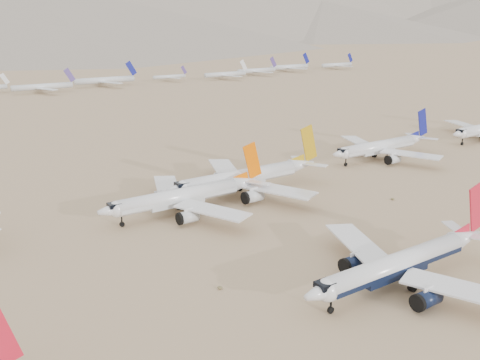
{
  "coord_description": "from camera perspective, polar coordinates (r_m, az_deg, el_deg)",
  "views": [
    {
      "loc": [
        -78.79,
        -62.94,
        49.07
      ],
      "look_at": [
        0.3,
        52.42,
        7.0
      ],
      "focal_mm": 40.0,
      "sensor_mm": 36.0,
      "label": 1
    }
  ],
  "objects": [
    {
      "name": "row2_orange_tail",
      "position": [
        141.27,
        -5.8,
        -1.7
      ],
      "size": [
        45.92,
        44.92,
        16.38
      ],
      "color": "silver",
      "rests_on": "ground"
    },
    {
      "name": "distant_storage_row",
      "position": [
        420.5,
        -16.88,
        9.95
      ],
      "size": [
        616.84,
        68.36,
        16.07
      ],
      "color": "silver",
      "rests_on": "ground"
    },
    {
      "name": "row2_navy_widebody",
      "position": [
        202.29,
        14.96,
        3.48
      ],
      "size": [
        46.91,
        45.87,
        16.69
      ],
      "color": "silver",
      "rests_on": "ground"
    },
    {
      "name": "foothills",
      "position": [
        1311.24,
        -7.27,
        17.4
      ],
      "size": [
        4637.5,
        1395.0,
        155.0
      ],
      "color": "slate",
      "rests_on": "ground"
    },
    {
      "name": "row2_gold_tail",
      "position": [
        156.1,
        0.76,
        0.35
      ],
      "size": [
        50.39,
        49.29,
        17.94
      ],
      "color": "silver",
      "rests_on": "ground"
    },
    {
      "name": "main_airliner",
      "position": [
        107.84,
        17.09,
        -8.39
      ],
      "size": [
        47.71,
        46.6,
        16.84
      ],
      "color": "silver",
      "rests_on": "ground"
    },
    {
      "name": "ground",
      "position": [
        112.15,
        15.43,
        -9.86
      ],
      "size": [
        7000.0,
        7000.0,
        0.0
      ],
      "primitive_type": "plane",
      "color": "#8A6C50",
      "rests_on": "ground"
    }
  ]
}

